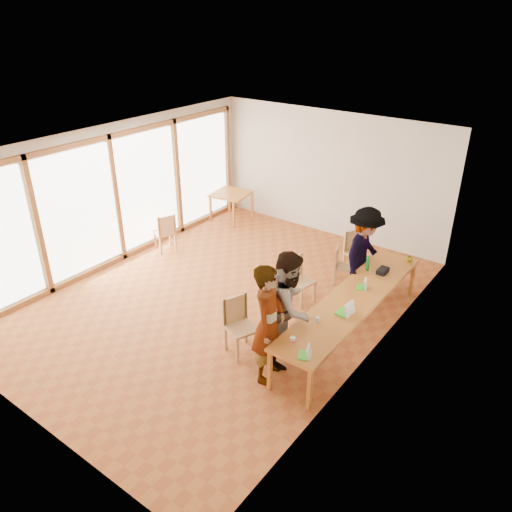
{
  "coord_description": "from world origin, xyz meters",
  "views": [
    {
      "loc": [
        5.42,
        -6.29,
        5.17
      ],
      "look_at": [
        0.68,
        0.12,
        1.1
      ],
      "focal_mm": 35.0,
      "sensor_mm": 36.0,
      "label": 1
    }
  ],
  "objects": [
    {
      "name": "chair_spare",
      "position": [
        -2.41,
        0.84,
        0.56
      ],
      "size": [
        0.56,
        0.56,
        0.49
      ],
      "rotation": [
        0.0,
        0.0,
        2.72
      ],
      "color": "tan",
      "rests_on": "ground"
    },
    {
      "name": "ceiling",
      "position": [
        0.0,
        0.0,
        3.02
      ],
      "size": [
        6.0,
        8.0,
        0.04
      ],
      "primitive_type": "cube",
      "color": "white",
      "rests_on": "wall_back"
    },
    {
      "name": "pink_phone",
      "position": [
        2.35,
        -1.19,
        0.76
      ],
      "size": [
        0.05,
        0.1,
        0.01
      ],
      "primitive_type": "cube",
      "color": "#D9466C",
      "rests_on": "communal_table"
    },
    {
      "name": "chair_empty",
      "position": [
        1.47,
        2.54,
        0.57
      ],
      "size": [
        0.55,
        0.55,
        0.49
      ],
      "rotation": [
        0.0,
        0.0,
        -0.36
      ],
      "color": "tan",
      "rests_on": "ground"
    },
    {
      "name": "person_mid",
      "position": [
        1.95,
        -0.72,
        0.94
      ],
      "size": [
        0.95,
        1.09,
        1.89
      ],
      "primitive_type": "imported",
      "rotation": [
        0.0,
        0.0,
        1.86
      ],
      "color": "gray",
      "rests_on": "ground"
    },
    {
      "name": "clear_glass",
      "position": [
        2.38,
        -0.57,
        0.8
      ],
      "size": [
        0.07,
        0.07,
        0.09
      ],
      "primitive_type": "cylinder",
      "color": "silver",
      "rests_on": "communal_table"
    },
    {
      "name": "chair_near",
      "position": [
        1.18,
        -1.05,
        0.6
      ],
      "size": [
        0.59,
        0.59,
        0.52
      ],
      "rotation": [
        0.0,
        0.0,
        -0.38
      ],
      "color": "tan",
      "rests_on": "ground"
    },
    {
      "name": "green_bottle",
      "position": [
        2.26,
        1.43,
        0.89
      ],
      "size": [
        0.07,
        0.07,
        0.28
      ],
      "primitive_type": "cylinder",
      "color": "#176328",
      "rests_on": "communal_table"
    },
    {
      "name": "wall_back",
      "position": [
        0.0,
        4.0,
        1.5
      ],
      "size": [
        6.0,
        0.1,
        3.0
      ],
      "primitive_type": "cube",
      "color": "beige",
      "rests_on": "ground"
    },
    {
      "name": "condiment_cup",
      "position": [
        2.32,
        -1.2,
        0.78
      ],
      "size": [
        0.08,
        0.08,
        0.06
      ],
      "primitive_type": "cylinder",
      "color": "white",
      "rests_on": "communal_table"
    },
    {
      "name": "person_near",
      "position": [
        1.97,
        -1.3,
        0.96
      ],
      "size": [
        0.63,
        0.8,
        1.92
      ],
      "primitive_type": "imported",
      "rotation": [
        0.0,
        0.0,
        1.85
      ],
      "color": "gray",
      "rests_on": "ground"
    },
    {
      "name": "chair_far",
      "position": [
        1.49,
        1.91,
        0.5
      ],
      "size": [
        0.49,
        0.49,
        0.43
      ],
      "rotation": [
        0.0,
        0.0,
        0.38
      ],
      "color": "tan",
      "rests_on": "ground"
    },
    {
      "name": "chair_mid",
      "position": [
        1.14,
        0.84,
        0.56
      ],
      "size": [
        0.5,
        0.5,
        0.49
      ],
      "rotation": [
        0.0,
        0.0,
        -0.19
      ],
      "color": "tan",
      "rests_on": "ground"
    },
    {
      "name": "window_wall",
      "position": [
        -2.96,
        0.0,
        1.5
      ],
      "size": [
        0.1,
        8.0,
        3.0
      ],
      "primitive_type": "cube",
      "color": "white",
      "rests_on": "ground"
    },
    {
      "name": "wall_front",
      "position": [
        0.0,
        -4.0,
        1.5
      ],
      "size": [
        6.0,
        0.1,
        3.0
      ],
      "primitive_type": "cube",
      "color": "beige",
      "rests_on": "ground"
    },
    {
      "name": "laptop_near",
      "position": [
        2.67,
        -1.39,
        0.8
      ],
      "size": [
        0.25,
        0.26,
        0.18
      ],
      "rotation": [
        0.0,
        0.0,
        0.37
      ],
      "color": "#44D430",
      "rests_on": "communal_table"
    },
    {
      "name": "side_table",
      "position": [
        -2.4,
        3.2,
        0.67
      ],
      "size": [
        0.9,
        0.9,
        0.75
      ],
      "rotation": [
        0.0,
        0.0,
        0.18
      ],
      "color": "#C8792C",
      "rests_on": "ground"
    },
    {
      "name": "wall_right",
      "position": [
        3.0,
        0.0,
        1.5
      ],
      "size": [
        0.1,
        8.0,
        3.0
      ],
      "primitive_type": "cube",
      "color": "beige",
      "rests_on": "ground"
    },
    {
      "name": "laptop_mid",
      "position": [
        2.63,
        -0.1,
        0.81
      ],
      "size": [
        0.25,
        0.29,
        0.23
      ],
      "rotation": [
        0.0,
        0.0,
        -0.09
      ],
      "color": "#44D430",
      "rests_on": "communal_table"
    },
    {
      "name": "ground",
      "position": [
        0.0,
        0.0,
        0.0
      ],
      "size": [
        8.0,
        8.0,
        0.0
      ],
      "primitive_type": "plane",
      "color": "#A35827",
      "rests_on": "ground"
    },
    {
      "name": "communal_table",
      "position": [
        2.5,
        0.4,
        0.7
      ],
      "size": [
        0.8,
        4.0,
        0.75
      ],
      "color": "#C8792C",
      "rests_on": "ground"
    },
    {
      "name": "yellow_mug",
      "position": [
        2.76,
        2.24,
        0.8
      ],
      "size": [
        0.13,
        0.13,
        0.09
      ],
      "primitive_type": "imported",
      "rotation": [
        0.0,
        0.0,
        -0.13
      ],
      "color": "gold",
      "rests_on": "communal_table"
    },
    {
      "name": "black_pouch",
      "position": [
        2.54,
        1.5,
        0.8
      ],
      "size": [
        0.16,
        0.26,
        0.09
      ],
      "primitive_type": "cube",
      "color": "black",
      "rests_on": "communal_table"
    },
    {
      "name": "person_far",
      "position": [
        2.05,
        1.71,
        0.92
      ],
      "size": [
        0.76,
        1.23,
        1.84
      ],
      "primitive_type": "imported",
      "rotation": [
        0.0,
        0.0,
        1.64
      ],
      "color": "gray",
      "rests_on": "ground"
    },
    {
      "name": "laptop_far",
      "position": [
        2.49,
        0.8,
        0.8
      ],
      "size": [
        0.23,
        0.25,
        0.18
      ],
      "rotation": [
        0.0,
        0.0,
        0.3
      ],
      "color": "#44D430",
      "rests_on": "communal_table"
    }
  ]
}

